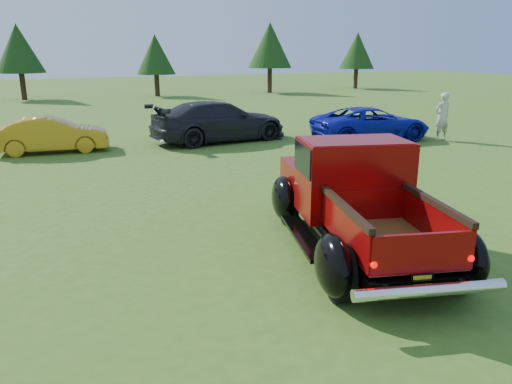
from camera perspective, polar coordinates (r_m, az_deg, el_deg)
name	(u,v)px	position (r m, az deg, el deg)	size (l,w,h in m)	color
ground	(235,252)	(8.36, -2.44, -6.90)	(120.00, 120.00, 0.00)	#3B611B
tree_mid_left	(18,49)	(38.16, -25.52, 14.57)	(3.20, 3.20, 5.00)	#332114
tree_mid_right	(155,55)	(38.21, -11.42, 15.13)	(2.82, 2.82, 4.40)	#332114
tree_east	(270,45)	(40.79, 1.60, 16.41)	(3.46, 3.46, 5.40)	#332114
tree_far_east	(357,51)	(46.26, 11.49, 15.54)	(3.07, 3.07, 4.80)	#332114
pickup_truck	(352,195)	(8.63, 10.90, -0.36)	(3.35, 5.22, 1.82)	black
show_car_yellow	(52,135)	(17.77, -22.31, 6.09)	(1.24, 3.56, 1.17)	#C88D1A
show_car_grey	(219,121)	(18.59, -4.22, 8.07)	(2.07, 5.08, 1.47)	black
show_car_blue	(371,124)	(19.26, 13.01, 7.62)	(2.04, 4.43, 1.23)	#0E149E
spectator	(442,117)	(19.90, 20.50, 8.07)	(0.65, 0.42, 1.77)	#BDB9A3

